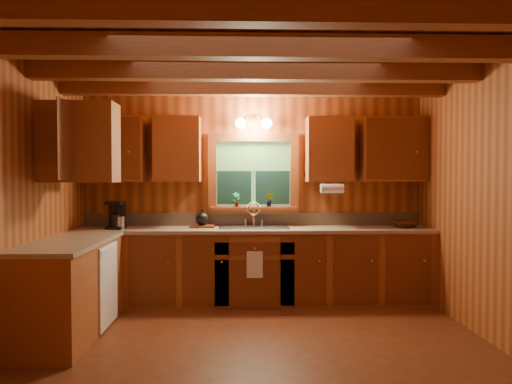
{
  "coord_description": "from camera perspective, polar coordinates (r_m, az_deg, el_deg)",
  "views": [
    {
      "loc": [
        -0.15,
        -4.06,
        1.49
      ],
      "look_at": [
        0.0,
        0.8,
        1.35
      ],
      "focal_mm": 33.47,
      "sensor_mm": 36.0,
      "label": 1
    }
  ],
  "objects": [
    {
      "name": "room",
      "position": [
        4.07,
        0.34,
        -1.02
      ],
      "size": [
        4.2,
        4.2,
        4.2
      ],
      "color": "#5D2C16",
      "rests_on": "ground"
    },
    {
      "name": "ceiling_beams",
      "position": [
        4.19,
        0.35,
        15.48
      ],
      "size": [
        4.2,
        2.54,
        0.18
      ],
      "color": "brown",
      "rests_on": "room"
    },
    {
      "name": "base_cabinets",
      "position": [
        5.46,
        -5.42,
        -9.56
      ],
      "size": [
        4.2,
        2.22,
        0.86
      ],
      "color": "brown",
      "rests_on": "ground"
    },
    {
      "name": "countertop",
      "position": [
        5.4,
        -5.28,
        -4.85
      ],
      "size": [
        4.2,
        2.24,
        0.04
      ],
      "color": "tan",
      "rests_on": "base_cabinets"
    },
    {
      "name": "backsplash",
      "position": [
        5.97,
        -0.32,
        -3.26
      ],
      "size": [
        4.2,
        0.02,
        0.16
      ],
      "primitive_type": "cube",
      "color": "#9D8469",
      "rests_on": "room"
    },
    {
      "name": "dishwasher_panel",
      "position": [
        5.03,
        -17.23,
        -10.58
      ],
      "size": [
        0.02,
        0.6,
        0.8
      ],
      "primitive_type": "cube",
      "color": "white",
      "rests_on": "base_cabinets"
    },
    {
      "name": "upper_cabinets",
      "position": [
        5.51,
        -6.1,
        5.28
      ],
      "size": [
        4.19,
        1.77,
        0.78
      ],
      "color": "brown",
      "rests_on": "room"
    },
    {
      "name": "window",
      "position": [
        5.93,
        -0.31,
        2.02
      ],
      "size": [
        1.12,
        0.08,
        1.0
      ],
      "color": "brown",
      "rests_on": "room"
    },
    {
      "name": "window_sill",
      "position": [
        5.89,
        -0.3,
        -1.96
      ],
      "size": [
        1.06,
        0.14,
        0.04
      ],
      "primitive_type": "cube",
      "color": "brown",
      "rests_on": "room"
    },
    {
      "name": "wall_sconce",
      "position": [
        5.85,
        -0.29,
        8.26
      ],
      "size": [
        0.45,
        0.21,
        0.17
      ],
      "color": "black",
      "rests_on": "room"
    },
    {
      "name": "paper_towel_roll",
      "position": [
        5.69,
        9.07,
        0.42
      ],
      "size": [
        0.27,
        0.11,
        0.11
      ],
      "primitive_type": "cylinder",
      "rotation": [
        0.0,
        1.57,
        0.0
      ],
      "color": "white",
      "rests_on": "upper_cabinets"
    },
    {
      "name": "dish_towel",
      "position": [
        5.42,
        -0.15,
        -8.67
      ],
      "size": [
        0.18,
        0.01,
        0.3
      ],
      "primitive_type": "cube",
      "color": "white",
      "rests_on": "base_cabinets"
    },
    {
      "name": "sink",
      "position": [
        5.7,
        -0.25,
        -4.74
      ],
      "size": [
        0.82,
        0.48,
        0.43
      ],
      "color": "silver",
      "rests_on": "countertop"
    },
    {
      "name": "coffee_maker",
      "position": [
        5.83,
        -16.36,
        -2.65
      ],
      "size": [
        0.18,
        0.23,
        0.33
      ],
      "rotation": [
        0.0,
        0.0,
        -0.09
      ],
      "color": "black",
      "rests_on": "countertop"
    },
    {
      "name": "utensil_crock",
      "position": [
        5.79,
        -15.97,
        -3.46
      ],
      "size": [
        0.12,
        0.12,
        0.33
      ],
      "rotation": [
        0.0,
        0.0,
        -0.11
      ],
      "color": "silver",
      "rests_on": "countertop"
    },
    {
      "name": "cutting_board",
      "position": [
        5.77,
        -6.46,
        -4.1
      ],
      "size": [
        0.29,
        0.21,
        0.03
      ],
      "primitive_type": "cube",
      "rotation": [
        0.0,
        0.0,
        0.02
      ],
      "color": "#622D15",
      "rests_on": "countertop"
    },
    {
      "name": "teakettle",
      "position": [
        5.76,
        -6.46,
        -3.19
      ],
      "size": [
        0.16,
        0.16,
        0.2
      ],
      "rotation": [
        0.0,
        0.0,
        -0.31
      ],
      "color": "black",
      "rests_on": "cutting_board"
    },
    {
      "name": "wicker_basket",
      "position": [
        6.01,
        17.3,
        -3.67
      ],
      "size": [
        0.37,
        0.37,
        0.08
      ],
      "primitive_type": "imported",
      "rotation": [
        0.0,
        0.0,
        0.11
      ],
      "color": "#48230C",
      "rests_on": "countertop"
    },
    {
      "name": "potted_plant_left",
      "position": [
        5.87,
        -2.35,
        -0.87
      ],
      "size": [
        0.11,
        0.09,
        0.18
      ],
      "primitive_type": "imported",
      "rotation": [
        0.0,
        0.0,
        0.31
      ],
      "color": "#622D15",
      "rests_on": "window_sill"
    },
    {
      "name": "potted_plant_right",
      "position": [
        5.89,
        1.63,
        -0.97
      ],
      "size": [
        0.11,
        0.1,
        0.16
      ],
      "primitive_type": "imported",
      "rotation": [
        0.0,
        0.0,
        -0.35
      ],
      "color": "#622D15",
      "rests_on": "window_sill"
    }
  ]
}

